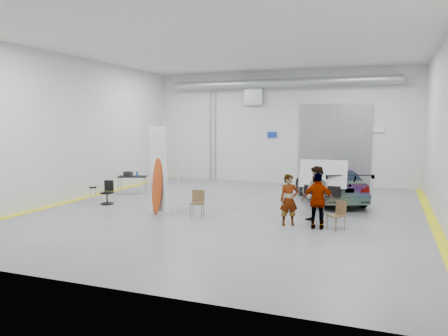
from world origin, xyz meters
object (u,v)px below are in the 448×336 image
(person_a, at_px, (289,200))
(person_c, at_px, (318,201))
(office_chair, at_px, (108,194))
(work_table, at_px, (131,176))
(folding_chair_near, at_px, (197,209))
(person_b, at_px, (318,195))
(folding_chair_far, at_px, (336,221))
(surfboard_display, at_px, (160,177))
(shop_stool, at_px, (93,195))
(sedan_car, at_px, (330,184))

(person_a, xyz_separation_m, person_c, (0.94, -0.18, 0.05))
(office_chair, bearing_deg, work_table, 92.89)
(person_c, xyz_separation_m, folding_chair_near, (-4.18, 0.30, -0.58))
(person_b, height_order, folding_chair_near, person_b)
(person_a, relative_size, office_chair, 1.77)
(folding_chair_far, xyz_separation_m, work_table, (-9.60, 3.74, 0.53))
(surfboard_display, distance_m, office_chair, 3.33)
(person_b, distance_m, work_table, 9.38)
(person_c, distance_m, shop_stool, 9.40)
(person_b, height_order, folding_chair_far, person_b)
(sedan_car, distance_m, work_table, 8.89)
(person_c, bearing_deg, shop_stool, -10.84)
(folding_chair_near, relative_size, folding_chair_far, 1.03)
(surfboard_display, relative_size, work_table, 2.32)
(person_a, bearing_deg, shop_stool, 143.95)
(folding_chair_near, relative_size, shop_stool, 1.43)
(work_table, bearing_deg, person_c, -22.65)
(office_chair, bearing_deg, shop_stool, 165.92)
(person_b, distance_m, shop_stool, 9.18)
(person_a, distance_m, office_chair, 7.66)
(person_a, xyz_separation_m, office_chair, (-7.58, 1.04, -0.41))
(person_b, relative_size, person_c, 1.07)
(sedan_car, bearing_deg, person_c, 69.16)
(sedan_car, bearing_deg, person_b, 67.73)
(surfboard_display, distance_m, folding_chair_far, 6.16)
(person_b, height_order, shop_stool, person_b)
(folding_chair_near, height_order, shop_stool, folding_chair_near)
(sedan_car, bearing_deg, work_table, -15.82)
(person_c, distance_m, work_table, 9.82)
(sedan_car, distance_m, folding_chair_far, 5.06)
(person_b, xyz_separation_m, folding_chair_near, (-4.03, -0.56, -0.64))
(folding_chair_near, distance_m, shop_stool, 5.21)
(person_c, relative_size, shop_stool, 2.71)
(person_b, xyz_separation_m, surfboard_display, (-5.37, -0.75, 0.41))
(folding_chair_near, distance_m, work_table, 6.02)
(sedan_car, xyz_separation_m, office_chair, (-8.26, -3.81, -0.32))
(work_table, bearing_deg, folding_chair_near, -35.49)
(person_a, height_order, folding_chair_near, person_a)
(surfboard_display, bearing_deg, person_a, 24.51)
(folding_chair_near, bearing_deg, work_table, 132.34)
(folding_chair_far, bearing_deg, office_chair, -145.91)
(folding_chair_far, relative_size, office_chair, 0.96)
(sedan_car, height_order, office_chair, sedan_car)
(person_a, distance_m, person_b, 1.05)
(person_c, bearing_deg, person_b, -83.12)
(sedan_car, bearing_deg, shop_stool, -1.36)
(person_b, distance_m, surfboard_display, 5.44)
(person_c, height_order, folding_chair_far, person_c)
(sedan_car, distance_m, person_b, 4.17)
(shop_stool, distance_m, work_table, 2.56)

